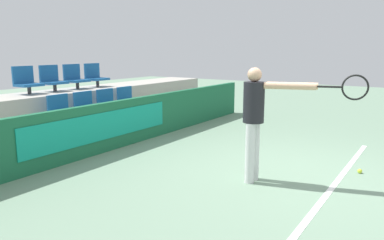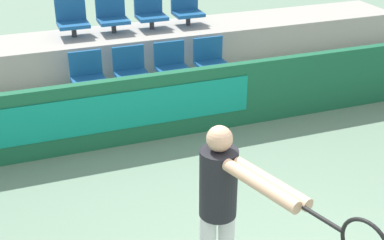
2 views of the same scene
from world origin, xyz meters
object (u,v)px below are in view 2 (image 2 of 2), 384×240
stadium_chair_6 (150,12)px  stadium_chair_7 (187,8)px  stadium_chair_4 (72,19)px  tennis_player (226,205)px  stadium_chair_3 (210,59)px  stadium_chair_2 (171,64)px  stadium_chair_1 (131,69)px  stadium_chair_0 (88,74)px  stadium_chair_5 (112,15)px

stadium_chair_6 → stadium_chair_7: same height
stadium_chair_4 → tennis_player: size_ratio=0.34×
stadium_chair_3 → stadium_chair_4: size_ratio=1.00×
stadium_chair_2 → stadium_chair_4: 1.60m
stadium_chair_1 → stadium_chair_0: bearing=180.0°
stadium_chair_0 → stadium_chair_1: same height
stadium_chair_4 → stadium_chair_7: same height
stadium_chair_0 → stadium_chair_6: stadium_chair_6 is taller
stadium_chair_1 → stadium_chair_4: (-0.58, 0.99, 0.48)m
stadium_chair_1 → stadium_chair_2: bearing=0.0°
stadium_chair_3 → stadium_chair_5: size_ratio=1.00×
tennis_player → stadium_chair_3: bearing=52.4°
stadium_chair_7 → stadium_chair_4: bearing=180.0°
stadium_chair_1 → stadium_chair_3: size_ratio=1.00×
stadium_chair_2 → stadium_chair_4: bearing=139.4°
stadium_chair_0 → stadium_chair_5: stadium_chair_5 is taller
stadium_chair_0 → tennis_player: 3.66m
stadium_chair_0 → tennis_player: bearing=-83.9°
stadium_chair_0 → stadium_chair_3: same height
stadium_chair_2 → stadium_chair_6: 1.10m
stadium_chair_2 → stadium_chair_4: stadium_chair_4 is taller
stadium_chair_3 → stadium_chair_0: bearing=180.0°
stadium_chair_4 → stadium_chair_3: bearing=-29.7°
stadium_chair_0 → stadium_chair_3: bearing=0.0°
stadium_chair_1 → stadium_chair_7: stadium_chair_7 is taller
stadium_chair_4 → stadium_chair_5: size_ratio=1.00×
stadium_chair_0 → tennis_player: size_ratio=0.34×
stadium_chair_0 → stadium_chair_4: (0.00, 0.99, 0.48)m
stadium_chair_0 → stadium_chair_1: (0.58, 0.00, 0.00)m
stadium_chair_1 → stadium_chair_4: 1.24m
stadium_chair_5 → stadium_chair_4: bearing=180.0°
tennis_player → stadium_chair_1: bearing=69.7°
stadium_chair_0 → stadium_chair_3: size_ratio=1.00×
stadium_chair_4 → stadium_chair_5: bearing=0.0°
stadium_chair_7 → stadium_chair_1: bearing=-139.4°
stadium_chair_5 → stadium_chair_7: (1.15, 0.00, 0.00)m
stadium_chair_4 → stadium_chair_5: (0.58, 0.00, 0.00)m
stadium_chair_0 → stadium_chair_3: (1.73, 0.00, 0.00)m
stadium_chair_0 → stadium_chair_4: bearing=90.0°
stadium_chair_0 → stadium_chair_5: 1.24m
stadium_chair_5 → tennis_player: (-0.19, -4.62, -0.25)m
stadium_chair_0 → stadium_chair_5: size_ratio=1.00×
stadium_chair_0 → stadium_chair_4: stadium_chair_4 is taller
stadium_chair_2 → stadium_chair_6: size_ratio=1.00×
stadium_chair_0 → stadium_chair_1: size_ratio=1.00×
stadium_chair_4 → stadium_chair_6: size_ratio=1.00×
stadium_chair_1 → stadium_chair_6: 1.24m
stadium_chair_0 → stadium_chair_2: 1.15m
stadium_chair_1 → stadium_chair_3: 1.15m
stadium_chair_2 → stadium_chair_3: size_ratio=1.00×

